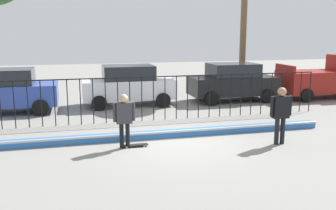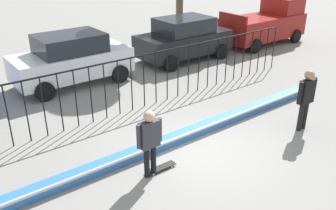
{
  "view_description": "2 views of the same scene",
  "coord_description": "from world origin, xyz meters",
  "px_view_note": "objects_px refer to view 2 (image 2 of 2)",
  "views": [
    {
      "loc": [
        -2.99,
        -11.1,
        3.5
      ],
      "look_at": [
        -0.07,
        0.48,
        1.13
      ],
      "focal_mm": 40.13,
      "sensor_mm": 36.0,
      "label": 1
    },
    {
      "loc": [
        -5.58,
        -6.07,
        5.04
      ],
      "look_at": [
        -0.46,
        0.63,
        1.2
      ],
      "focal_mm": 39.18,
      "sensor_mm": 36.0,
      "label": 2
    }
  ],
  "objects_px": {
    "parked_car_white": "(72,59)",
    "camera_operator": "(306,95)",
    "parked_car_black": "(184,39)",
    "pickup_truck": "(266,23)",
    "skateboard": "(161,168)",
    "skateboarder": "(150,138)"
  },
  "relations": [
    {
      "from": "parked_car_white",
      "to": "pickup_truck",
      "type": "relative_size",
      "value": 0.91
    },
    {
      "from": "skateboarder",
      "to": "camera_operator",
      "type": "bearing_deg",
      "value": -43.67
    },
    {
      "from": "skateboarder",
      "to": "parked_car_white",
      "type": "xyz_separation_m",
      "value": [
        1.09,
        6.65,
        -0.02
      ]
    },
    {
      "from": "skateboarder",
      "to": "camera_operator",
      "type": "distance_m",
      "value": 4.82
    },
    {
      "from": "camera_operator",
      "to": "pickup_truck",
      "type": "bearing_deg",
      "value": -125.91
    },
    {
      "from": "skateboarder",
      "to": "parked_car_black",
      "type": "xyz_separation_m",
      "value": [
        6.32,
        6.44,
        -0.02
      ]
    },
    {
      "from": "skateboard",
      "to": "parked_car_white",
      "type": "xyz_separation_m",
      "value": [
        0.78,
        6.63,
        0.91
      ]
    },
    {
      "from": "parked_car_white",
      "to": "camera_operator",
      "type": "bearing_deg",
      "value": -67.52
    },
    {
      "from": "skateboarder",
      "to": "parked_car_white",
      "type": "height_order",
      "value": "parked_car_white"
    },
    {
      "from": "skateboarder",
      "to": "skateboard",
      "type": "bearing_deg",
      "value": -30.02
    },
    {
      "from": "parked_car_white",
      "to": "pickup_truck",
      "type": "xyz_separation_m",
      "value": [
        10.49,
        -0.53,
        0.06
      ]
    },
    {
      "from": "skateboard",
      "to": "parked_car_black",
      "type": "xyz_separation_m",
      "value": [
        6.01,
        6.42,
        0.91
      ]
    },
    {
      "from": "skateboarder",
      "to": "camera_operator",
      "type": "relative_size",
      "value": 0.92
    },
    {
      "from": "skateboarder",
      "to": "skateboard",
      "type": "relative_size",
      "value": 2.07
    },
    {
      "from": "parked_car_black",
      "to": "pickup_truck",
      "type": "xyz_separation_m",
      "value": [
        5.26,
        -0.32,
        0.06
      ]
    },
    {
      "from": "skateboard",
      "to": "parked_car_white",
      "type": "bearing_deg",
      "value": 73.9
    },
    {
      "from": "parked_car_black",
      "to": "skateboard",
      "type": "bearing_deg",
      "value": -135.6
    },
    {
      "from": "parked_car_white",
      "to": "pickup_truck",
      "type": "height_order",
      "value": "pickup_truck"
    },
    {
      "from": "skateboard",
      "to": "pickup_truck",
      "type": "xyz_separation_m",
      "value": [
        11.27,
        6.1,
        0.98
      ]
    },
    {
      "from": "skateboarder",
      "to": "skateboard",
      "type": "distance_m",
      "value": 0.98
    },
    {
      "from": "camera_operator",
      "to": "pickup_truck",
      "type": "distance_m",
      "value": 9.71
    },
    {
      "from": "skateboard",
      "to": "parked_car_white",
      "type": "height_order",
      "value": "parked_car_white"
    }
  ]
}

